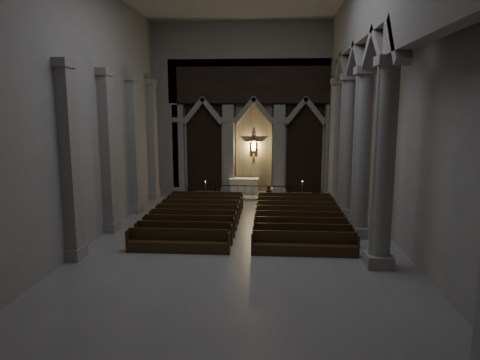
{
  "coord_description": "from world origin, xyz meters",
  "views": [
    {
      "loc": [
        1.25,
        -18.86,
        6.12
      ],
      "look_at": [
        -0.35,
        3.0,
        2.46
      ],
      "focal_mm": 32.0,
      "sensor_mm": 36.0,
      "label": 1
    }
  ],
  "objects": [
    {
      "name": "candle_stand_left",
      "position": [
        -3.15,
        9.33,
        0.35
      ],
      "size": [
        0.22,
        0.22,
        1.28
      ],
      "color": "olive",
      "rests_on": "ground"
    },
    {
      "name": "pews",
      "position": [
        0.0,
        2.81,
        0.33
      ],
      "size": [
        9.88,
        8.88,
        1.0
      ],
      "color": "black",
      "rests_on": "ground"
    },
    {
      "name": "altar_rail",
      "position": [
        -0.0,
        9.63,
        0.67
      ],
      "size": [
        5.11,
        0.09,
        1.0
      ],
      "color": "black",
      "rests_on": "ground"
    },
    {
      "name": "candle_stand_right",
      "position": [
        3.32,
        9.1,
        0.39
      ],
      "size": [
        0.24,
        0.24,
        1.42
      ],
      "color": "olive",
      "rests_on": "ground"
    },
    {
      "name": "room",
      "position": [
        0.0,
        0.0,
        7.6
      ],
      "size": [
        24.0,
        24.1,
        12.0
      ],
      "color": "gray",
      "rests_on": "ground"
    },
    {
      "name": "sanctuary_step",
      "position": [
        0.0,
        10.6,
        0.07
      ],
      "size": [
        8.5,
        2.6,
        0.15
      ],
      "primitive_type": "cube",
      "color": "gray",
      "rests_on": "ground"
    },
    {
      "name": "left_pilasters",
      "position": [
        -6.75,
        3.5,
        3.91
      ],
      "size": [
        0.6,
        13.0,
        8.03
      ],
      "color": "gray",
      "rests_on": "ground"
    },
    {
      "name": "altar",
      "position": [
        -0.67,
        11.13,
        0.69
      ],
      "size": [
        2.11,
        0.84,
        1.07
      ],
      "color": "silver",
      "rests_on": "sanctuary_step"
    },
    {
      "name": "worshipper",
      "position": [
        1.14,
        7.77,
        0.65
      ],
      "size": [
        0.5,
        0.35,
        1.29
      ],
      "primitive_type": "imported",
      "rotation": [
        0.0,
        0.0,
        -0.09
      ],
      "color": "black",
      "rests_on": "ground"
    },
    {
      "name": "right_arcade",
      "position": [
        5.5,
        1.33,
        7.83
      ],
      "size": [
        1.0,
        24.0,
        12.0
      ],
      "color": "gray",
      "rests_on": "ground"
    },
    {
      "name": "sanctuary_wall",
      "position": [
        0.0,
        11.54,
        6.62
      ],
      "size": [
        14.0,
        0.77,
        12.0
      ],
      "color": "gray",
      "rests_on": "ground"
    }
  ]
}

